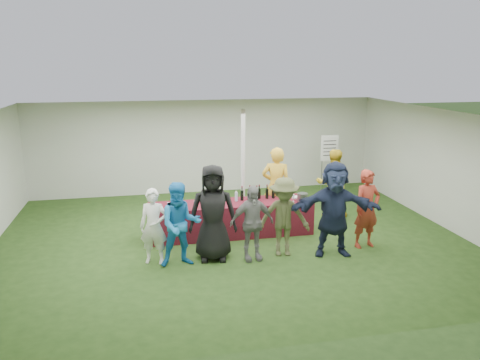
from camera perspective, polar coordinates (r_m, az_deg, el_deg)
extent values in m
plane|color=#284719|center=(10.25, -0.98, -7.29)|extent=(60.00, 60.00, 0.00)
plane|color=white|center=(13.69, -4.15, 4.09)|extent=(10.00, 0.00, 10.00)
plane|color=white|center=(6.14, 6.05, -9.01)|extent=(10.00, 0.00, 10.00)
plane|color=white|center=(11.80, 23.59, 1.26)|extent=(0.00, 8.00, 8.00)
plane|color=white|center=(9.59, -1.05, 7.89)|extent=(10.00, 10.00, 0.00)
cylinder|color=silver|center=(11.07, 0.37, 1.68)|extent=(0.10, 0.10, 2.70)
cube|color=maroon|center=(10.42, -1.08, -4.72)|extent=(3.60, 0.80, 0.75)
cylinder|color=black|center=(10.43, 0.24, -1.90)|extent=(0.07, 0.07, 0.22)
cylinder|color=black|center=(10.39, 0.24, -1.11)|extent=(0.03, 0.03, 0.08)
cylinder|color=maroon|center=(10.37, 0.24, -0.83)|extent=(0.03, 0.03, 0.02)
cylinder|color=black|center=(10.51, 1.20, -1.78)|extent=(0.07, 0.07, 0.22)
cylinder|color=black|center=(10.47, 1.21, -0.99)|extent=(0.03, 0.03, 0.08)
cylinder|color=maroon|center=(10.45, 1.21, -0.71)|extent=(0.03, 0.03, 0.02)
cylinder|color=black|center=(10.49, 2.05, -1.82)|extent=(0.07, 0.07, 0.22)
cylinder|color=black|center=(10.45, 2.06, -1.03)|extent=(0.03, 0.03, 0.08)
cylinder|color=maroon|center=(10.43, 2.06, -0.75)|extent=(0.03, 0.03, 0.02)
cylinder|color=black|center=(10.56, 2.35, -1.70)|extent=(0.07, 0.07, 0.22)
cylinder|color=black|center=(10.52, 2.36, -0.92)|extent=(0.03, 0.03, 0.08)
cylinder|color=maroon|center=(10.51, 2.36, -0.64)|extent=(0.03, 0.03, 0.02)
cylinder|color=black|center=(10.58, 3.31, -1.68)|extent=(0.07, 0.07, 0.22)
cylinder|color=black|center=(10.54, 3.32, -0.90)|extent=(0.03, 0.03, 0.08)
cylinder|color=maroon|center=(10.53, 3.32, -0.62)|extent=(0.03, 0.03, 0.02)
cylinder|color=black|center=(10.62, 4.08, -1.64)|extent=(0.07, 0.07, 0.22)
cylinder|color=black|center=(10.58, 4.09, -0.86)|extent=(0.03, 0.03, 0.08)
cylinder|color=maroon|center=(10.56, 4.10, -0.59)|extent=(0.03, 0.03, 0.02)
cylinder|color=silver|center=(9.89, -8.69, -3.64)|extent=(0.06, 0.06, 0.00)
cylinder|color=silver|center=(9.88, -8.70, -3.42)|extent=(0.01, 0.01, 0.07)
cylinder|color=silver|center=(9.86, -8.71, -2.98)|extent=(0.06, 0.06, 0.08)
cylinder|color=#430714|center=(9.86, -8.71, -3.14)|extent=(0.05, 0.05, 0.02)
cylinder|color=silver|center=(9.92, -6.77, -3.51)|extent=(0.06, 0.06, 0.00)
cylinder|color=silver|center=(9.91, -6.77, -3.30)|extent=(0.01, 0.01, 0.07)
cylinder|color=silver|center=(9.89, -6.79, -2.85)|extent=(0.06, 0.06, 0.08)
cylinder|color=#430714|center=(9.89, -6.78, -3.02)|extent=(0.05, 0.05, 0.02)
cylinder|color=silver|center=(9.95, -5.47, -3.43)|extent=(0.06, 0.06, 0.00)
cylinder|color=silver|center=(9.94, -5.48, -3.21)|extent=(0.01, 0.01, 0.07)
cylinder|color=silver|center=(9.91, -5.49, -2.77)|extent=(0.06, 0.06, 0.08)
cylinder|color=#430714|center=(9.92, -5.48, -2.94)|extent=(0.05, 0.05, 0.02)
cylinder|color=silver|center=(9.99, -2.61, -3.30)|extent=(0.06, 0.06, 0.00)
cylinder|color=silver|center=(9.98, -2.61, -3.08)|extent=(0.01, 0.01, 0.07)
cylinder|color=silver|center=(9.95, -2.61, -2.64)|extent=(0.06, 0.06, 0.08)
cylinder|color=#430714|center=(9.96, -2.61, -2.81)|extent=(0.05, 0.05, 0.02)
cylinder|color=silver|center=(10.42, 6.49, -2.63)|extent=(0.06, 0.06, 0.00)
cylinder|color=silver|center=(10.41, 6.50, -2.42)|extent=(0.01, 0.01, 0.07)
cylinder|color=silver|center=(10.38, 6.51, -2.00)|extent=(0.06, 0.06, 0.08)
cylinder|color=silver|center=(10.37, -0.46, -2.05)|extent=(0.07, 0.07, 0.20)
cylinder|color=silver|center=(10.34, -0.46, -1.44)|extent=(0.03, 0.03, 0.03)
cube|color=white|center=(10.73, 7.07, -2.08)|extent=(0.25, 0.18, 0.03)
cylinder|color=slate|center=(10.46, 7.62, -2.09)|extent=(0.24, 0.24, 0.18)
cylinder|color=slate|center=(13.22, 9.87, -0.01)|extent=(0.02, 0.02, 1.10)
cylinder|color=slate|center=(13.37, 11.47, 0.08)|extent=(0.02, 0.02, 1.10)
cube|color=white|center=(13.11, 10.86, 3.85)|extent=(0.50, 0.02, 0.70)
cube|color=black|center=(13.06, 10.92, 4.70)|extent=(0.36, 0.01, 0.02)
cube|color=black|center=(13.07, 10.90, 4.27)|extent=(0.36, 0.01, 0.02)
cube|color=black|center=(13.09, 10.88, 3.84)|extent=(0.36, 0.01, 0.02)
cube|color=black|center=(13.11, 10.86, 3.41)|extent=(0.36, 0.01, 0.02)
cube|color=black|center=(13.13, 10.84, 2.98)|extent=(0.36, 0.01, 0.02)
imported|color=yellow|center=(10.91, 4.43, -0.81)|extent=(0.80, 0.66, 1.87)
imported|color=gold|center=(11.75, 11.22, -0.37)|extent=(0.91, 0.76, 1.70)
imported|color=white|center=(9.04, -10.47, -5.59)|extent=(0.61, 0.49, 1.46)
imported|color=#1D7DC7|center=(8.83, -7.27, -5.41)|extent=(0.82, 0.65, 1.62)
imported|color=black|center=(9.00, -3.32, -4.03)|extent=(0.99, 0.72, 1.89)
imported|color=gray|center=(9.03, 1.44, -5.27)|extent=(0.91, 0.45, 1.49)
imported|color=#4B512E|center=(9.26, 5.36, -4.51)|extent=(1.10, 0.74, 1.59)
imported|color=#1A233D|center=(9.38, 11.40, -3.48)|extent=(1.83, 0.85, 1.90)
imported|color=#9F3121|center=(9.97, 15.20, -3.42)|extent=(0.66, 0.50, 1.64)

